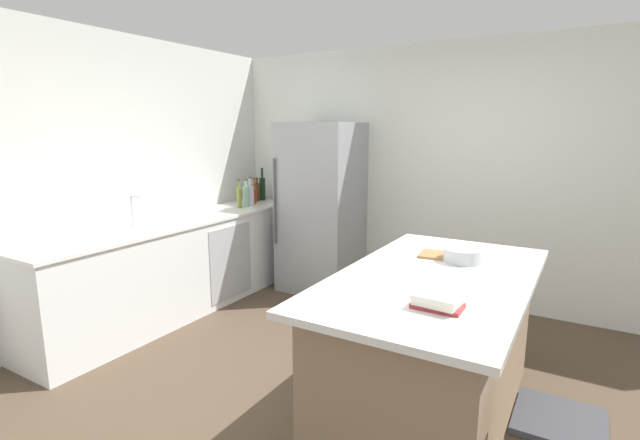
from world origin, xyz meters
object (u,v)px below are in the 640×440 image
Objects in this scene: vinegar_bottle at (254,193)px; cookbook_stack at (438,300)px; syrup_bottle at (257,192)px; gin_bottle at (246,195)px; hot_sauce_bottle at (254,197)px; mixing_bowl at (463,255)px; cutting_board at (446,256)px; olive_oil_bottle at (239,196)px; wine_bottle at (262,188)px; sink_faucet at (133,210)px; kitchen_island at (432,346)px; refrigerator at (321,208)px; soda_bottle at (251,195)px.

vinegar_bottle reaches higher than cookbook_stack.
syrup_bottle is 0.41m from gin_bottle.
cookbook_stack is at bearing -36.83° from hot_sauce_bottle.
mixing_bowl reaches higher than cutting_board.
wine_bottle is at bearing 102.57° from olive_oil_bottle.
sink_faucet is at bearing -90.58° from vinegar_bottle.
vinegar_bottle is 1.35× the size of hot_sauce_bottle.
kitchen_island is at bearing -26.43° from olive_oil_bottle.
kitchen_island is at bearing -28.38° from gin_bottle.
gin_bottle is 1.22× the size of mixing_bowl.
refrigerator is at bearing -9.86° from wine_bottle.
wine_bottle reaches higher than gin_bottle.
wine_bottle is 0.10m from syrup_bottle.
kitchen_island is 8.15× the size of cookbook_stack.
syrup_bottle is at bearing 117.95° from hot_sauce_bottle.
syrup_bottle is 0.88× the size of soda_bottle.
olive_oil_bottle is (0.00, -0.19, 0.01)m from soda_bottle.
wine_bottle is (-0.92, 0.16, 0.14)m from refrigerator.
refrigerator is at bearing 144.01° from mixing_bowl.
hot_sauce_bottle is 2.94m from mixing_bowl.
vinegar_bottle reaches higher than kitchen_island.
sink_faucet is 0.95× the size of olive_oil_bottle.
sink_faucet is at bearing -171.12° from cutting_board.
sink_faucet is at bearing -93.01° from hot_sauce_bottle.
soda_bottle is 1.02× the size of olive_oil_bottle.
gin_bottle is 2.83m from mixing_bowl.
cookbook_stack is (2.73, -1.89, -0.08)m from gin_bottle.
soda_bottle is at bearing -63.11° from vinegar_bottle.
wine_bottle is at bearing 151.51° from mixing_bowl.
wine_bottle is 0.32m from hot_sauce_bottle.
sink_faucet is at bearing -117.98° from refrigerator.
wine_bottle reaches higher than kitchen_island.
syrup_bottle is (-0.02, 1.77, -0.04)m from sink_faucet.
mixing_bowl is at bearing 78.96° from kitchen_island.
olive_oil_bottle reaches higher than sink_faucet.
vinegar_bottle is 3.04m from mixing_bowl.
wine_bottle is 3.03m from cutting_board.
wine_bottle reaches higher than olive_oil_bottle.
kitchen_island is 6.38× the size of sink_faucet.
cookbook_stack is at bearing -76.75° from cutting_board.
vinegar_bottle is at bearing 148.06° from kitchen_island.
wine_bottle is at bearing 151.28° from cutting_board.
refrigerator is 0.93m from syrup_bottle.
refrigerator is 0.90m from vinegar_bottle.
cookbook_stack is at bearing -39.55° from wine_bottle.
sink_faucet is 1.67m from vinegar_bottle.
syrup_bottle is 0.97× the size of vinegar_bottle.
syrup_bottle is 2.98m from cutting_board.
mixing_bowl is (1.85, -1.35, 0.05)m from refrigerator.
soda_bottle is (0.03, -0.10, 0.04)m from hot_sauce_bottle.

